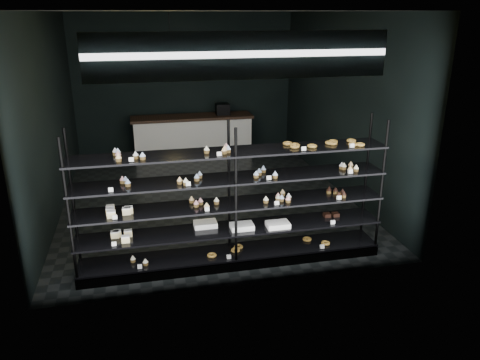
# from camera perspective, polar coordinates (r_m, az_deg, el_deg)

# --- Properties ---
(room) EXTENTS (5.01, 6.01, 3.20)m
(room) POSITION_cam_1_polar(r_m,az_deg,el_deg) (8.14, -4.37, 8.50)
(room) COLOR black
(room) RESTS_ON ground
(display_shelf) EXTENTS (4.00, 0.50, 1.91)m
(display_shelf) POSITION_cam_1_polar(r_m,az_deg,el_deg) (6.12, -1.16, -4.89)
(display_shelf) COLOR black
(display_shelf) RESTS_ON room
(signage) EXTENTS (3.30, 0.05, 0.50)m
(signage) POSITION_cam_1_polar(r_m,az_deg,el_deg) (5.12, 0.28, 14.93)
(signage) COLOR #0D1341
(signage) RESTS_ON room
(pendant_lamp) EXTENTS (0.35, 0.35, 0.91)m
(pendant_lamp) POSITION_cam_1_polar(r_m,az_deg,el_deg) (6.91, -8.39, 13.48)
(pendant_lamp) COLOR black
(pendant_lamp) RESTS_ON room
(service_counter) EXTENTS (2.73, 0.65, 1.23)m
(service_counter) POSITION_cam_1_polar(r_m,az_deg,el_deg) (10.81, -5.73, 5.31)
(service_counter) COLOR silver
(service_counter) RESTS_ON room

